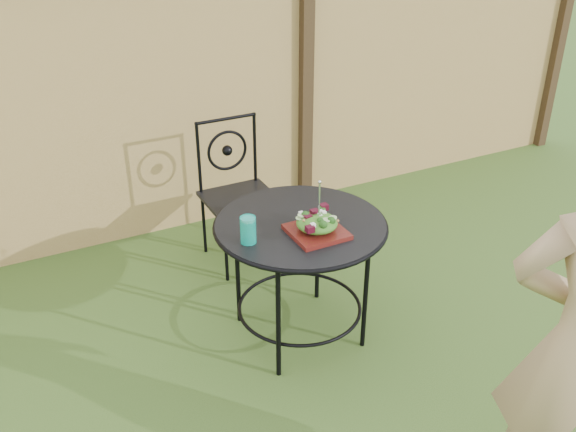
% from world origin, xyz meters
% --- Properties ---
extents(fence, '(8.00, 0.12, 1.90)m').
position_xyz_m(fence, '(-0.00, 2.19, 0.95)').
color(fence, tan).
rests_on(fence, ground).
extents(patio_table, '(0.92, 0.92, 0.72)m').
position_xyz_m(patio_table, '(0.46, 0.65, 0.59)').
color(patio_table, black).
rests_on(patio_table, ground).
extents(patio_chair, '(0.46, 0.46, 0.95)m').
position_xyz_m(patio_chair, '(0.49, 1.59, 0.50)').
color(patio_chair, black).
rests_on(patio_chair, ground).
extents(salad_plate, '(0.27, 0.27, 0.02)m').
position_xyz_m(salad_plate, '(0.48, 0.51, 0.74)').
color(salad_plate, '#4D0B12').
rests_on(salad_plate, patio_table).
extents(salad, '(0.21, 0.21, 0.08)m').
position_xyz_m(salad, '(0.48, 0.51, 0.79)').
color(salad, '#235614').
rests_on(salad, salad_plate).
extents(fork, '(0.01, 0.01, 0.18)m').
position_xyz_m(fork, '(0.49, 0.51, 0.92)').
color(fork, silver).
rests_on(fork, salad).
extents(drinking_glass, '(0.08, 0.08, 0.14)m').
position_xyz_m(drinking_glass, '(0.13, 0.59, 0.79)').
color(drinking_glass, '#0DA089').
rests_on(drinking_glass, patio_table).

